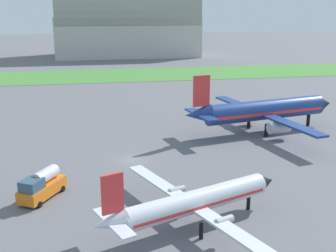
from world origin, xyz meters
TOP-DOWN VIEW (x-y plane):
  - ground_plane at (0.00, 0.00)m, footprint 600.00×600.00m
  - grass_taxiway_strip at (0.00, 80.05)m, footprint 360.00×28.00m
  - airplane_foreground_turboprop at (4.08, -20.63)m, footprint 20.90×24.12m
  - airplane_midfield_jet at (24.14, 10.40)m, footprint 29.93×30.33m
  - fuel_truck_near_gate at (-11.57, -10.80)m, footprint 5.35×6.82m
  - hangar_distant at (12.10, 136.21)m, footprint 61.25×31.39m

SIDE VIEW (x-z plane):
  - ground_plane at x=0.00m, z-range 0.00..0.00m
  - grass_taxiway_strip at x=0.00m, z-range 0.00..0.08m
  - fuel_truck_near_gate at x=-11.57m, z-range -0.06..3.23m
  - airplane_foreground_turboprop at x=4.08m, z-range -1.02..6.56m
  - airplane_midfield_jet at x=24.14m, z-range -1.51..9.30m
  - hangar_distant at x=12.10m, z-range -1.69..34.00m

